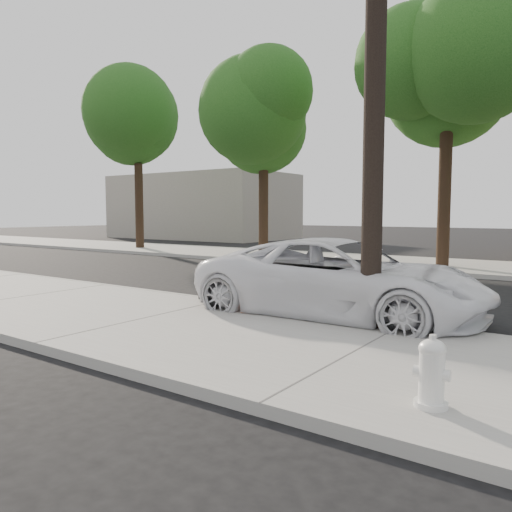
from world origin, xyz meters
name	(u,v)px	position (x,y,z in m)	size (l,w,h in m)	color
ground	(276,294)	(0.00, 0.00, 0.00)	(120.00, 120.00, 0.00)	black
near_sidewalk	(148,321)	(0.00, -4.30, 0.07)	(90.00, 4.40, 0.15)	gray
far_sidewalk	(394,263)	(0.00, 8.50, 0.07)	(90.00, 5.00, 0.15)	gray
curb_near	(224,303)	(0.00, -2.10, 0.07)	(90.00, 0.12, 0.16)	#9E9B93
building_far	(203,207)	(-20.00, 20.00, 2.50)	(14.00, 8.00, 5.00)	gray
utility_pole	(376,45)	(3.60, -2.70, 4.70)	(1.40, 0.34, 9.00)	black
tree_a	(138,127)	(-13.80, 7.85, 6.53)	(4.65, 4.50, 9.00)	black
tree_b	(265,119)	(-5.81, 8.06, 6.15)	(4.34, 4.20, 8.45)	black
tree_c	(454,69)	(2.22, 7.64, 6.91)	(4.96, 4.80, 9.55)	black
police_cruiser	(340,279)	(2.61, -1.80, 0.78)	(2.57, 5.58, 1.55)	white
fire_hydrant	(432,374)	(5.43, -5.61, 0.47)	(0.35, 0.33, 0.67)	white
traffic_cone	(251,294)	(1.23, -2.79, 0.48)	(0.46, 0.46, 0.68)	#FF4B0D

